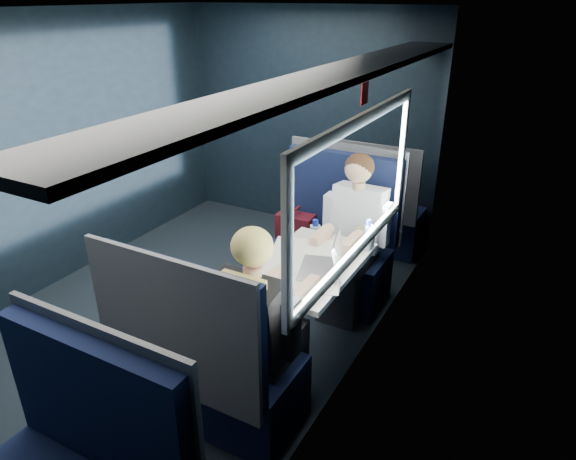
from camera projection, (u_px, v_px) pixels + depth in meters
The scene contains 12 objects.
ground at pixel (192, 313), 4.23m from camera, with size 2.80×4.20×0.01m, color black.
room_shell at pixel (178, 137), 3.59m from camera, with size 3.00×4.40×2.40m.
table at pixel (305, 272), 3.50m from camera, with size 0.62×1.00×0.74m.
seat_bay_near at pixel (330, 247), 4.38m from camera, with size 1.04×0.62×1.26m.
seat_bay_far at pixel (209, 367), 2.98m from camera, with size 1.04×0.62×1.26m.
seat_row_front at pixel (370, 212), 5.11m from camera, with size 1.04×0.51×1.16m.
man at pixel (353, 229), 4.00m from camera, with size 0.53×0.56×1.32m.
woman at pixel (259, 320), 2.88m from camera, with size 0.53×0.56×1.32m.
papers at pixel (305, 263), 3.45m from camera, with size 0.52×0.75×0.01m, color white.
laptop at pixel (329, 263), 3.31m from camera, with size 0.36×0.41×0.26m.
bottle_small at pixel (367, 237), 3.59m from camera, with size 0.07×0.07×0.23m.
cup at pixel (370, 241), 3.67m from camera, with size 0.07×0.07×0.09m, color white.
Camera 1 is at (2.39, -2.74, 2.40)m, focal length 32.00 mm.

